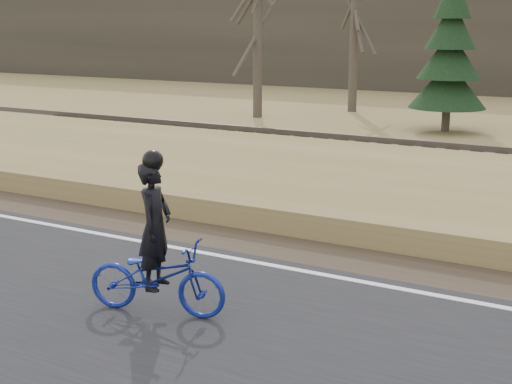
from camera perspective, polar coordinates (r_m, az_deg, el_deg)
The scene contains 4 objects.
cyclist at distance 9.08m, azimuth -7.98°, elevation -5.68°, with size 1.92×1.04×2.11m.
bare_tree_far_left at distance 27.87m, azimuth 0.12°, elevation 13.23°, with size 0.36×0.36×7.07m, color #494136.
bare_tree_left at distance 29.94m, azimuth 7.90°, elevation 13.28°, with size 0.36×0.36×7.23m, color #494136.
conifer at distance 25.10m, azimuth 15.24°, elevation 10.41°, with size 2.60×2.60×5.32m.
Camera 1 is at (0.62, -8.92, 3.69)m, focal length 50.00 mm.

